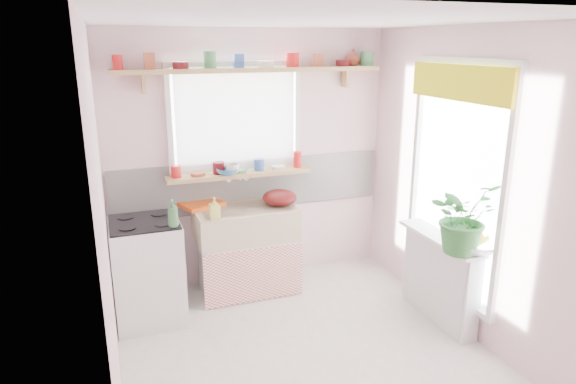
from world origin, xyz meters
name	(u,v)px	position (x,y,z in m)	size (l,w,h in m)	color
room	(344,158)	(0.66, 0.86, 1.37)	(3.20, 3.20, 3.20)	white
sink_unit	(246,249)	(-0.15, 1.29, 0.43)	(0.95, 0.65, 1.11)	white
cooker	(148,271)	(-1.10, 1.05, 0.46)	(0.58, 0.58, 0.93)	white
radiator_ledge	(440,276)	(1.30, 0.20, 0.40)	(0.22, 0.95, 0.78)	white
windowsill	(239,174)	(-0.15, 1.48, 1.14)	(1.40, 0.22, 0.04)	tan
pine_shelf	(253,70)	(0.00, 1.47, 2.12)	(2.52, 0.24, 0.04)	tan
shelf_crockery	(250,62)	(-0.02, 1.47, 2.19)	(2.47, 0.11, 0.12)	red
sill_crockery	(237,167)	(-0.17, 1.48, 1.22)	(1.35, 0.11, 0.12)	red
dish_tray	(202,204)	(-0.53, 1.50, 0.87)	(0.38, 0.28, 0.04)	#EA5514
colander	(280,198)	(0.19, 1.28, 0.93)	(0.33, 0.33, 0.15)	#500D0E
jade_plant	(463,217)	(1.21, -0.13, 1.07)	(0.53, 0.46, 0.58)	#2D7131
fruit_bowl	(476,247)	(1.33, -0.18, 0.82)	(0.34, 0.34, 0.08)	silver
herb_pot	(468,241)	(1.22, -0.20, 0.89)	(0.12, 0.08, 0.24)	#356026
soap_bottle_sink	(215,208)	(-0.48, 1.10, 0.95)	(0.09, 0.09, 0.20)	#DDE365
sill_cup	(233,169)	(-0.23, 1.42, 1.21)	(0.13, 0.13, 0.10)	beige
sill_bowl	(227,171)	(-0.28, 1.42, 1.19)	(0.20, 0.20, 0.06)	teal
shelf_vase	(353,58)	(1.06, 1.53, 2.22)	(0.15, 0.15, 0.16)	#9F4631
cooker_bottle	(173,213)	(-0.88, 0.83, 1.03)	(0.09, 0.09, 0.23)	#3B7641
fruit	(477,239)	(1.34, -0.17, 0.88)	(0.20, 0.14, 0.10)	#E45513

